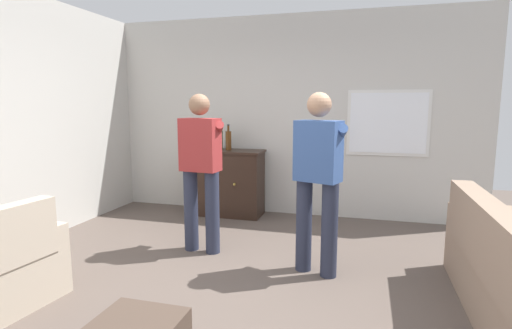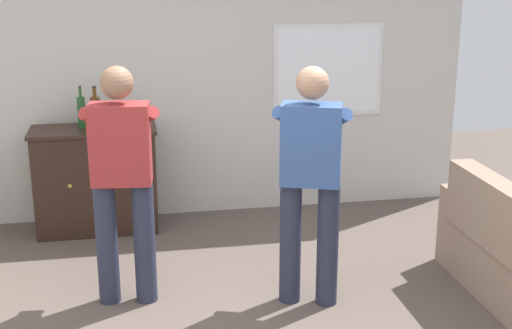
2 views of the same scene
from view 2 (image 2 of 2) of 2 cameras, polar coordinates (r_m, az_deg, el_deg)
wall_back_with_window at (r=6.59m, az=-5.05°, el=7.88°), size 5.20×0.15×2.80m
sideboard_cabinet at (r=6.43m, az=-12.67°, el=-1.19°), size 1.08×0.49×0.93m
bottle_wine_green at (r=6.32m, az=-13.79°, el=4.12°), size 0.07×0.07×0.36m
bottle_liquor_amber at (r=6.32m, az=-12.72°, el=4.20°), size 0.08×0.08×0.36m
person_standing_left at (r=4.92m, az=-10.66°, el=-0.80°), size 0.55×0.50×1.68m
person_standing_right at (r=4.84m, az=4.39°, el=-0.85°), size 0.53×0.52×1.68m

